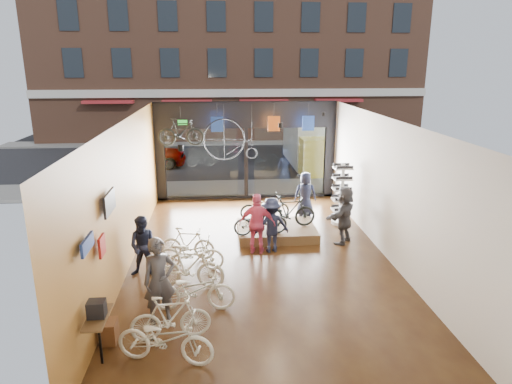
{
  "coord_description": "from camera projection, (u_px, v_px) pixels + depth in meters",
  "views": [
    {
      "loc": [
        -1.11,
        -11.54,
        5.22
      ],
      "look_at": [
        -0.0,
        1.4,
        1.53
      ],
      "focal_mm": 32.0,
      "sensor_mm": 36.0,
      "label": 1
    }
  ],
  "objects": [
    {
      "name": "street_road",
      "position": [
        236.0,
        154.0,
        26.95
      ],
      "size": [
        30.0,
        18.0,
        0.02
      ],
      "primitive_type": "cube",
      "color": "black",
      "rests_on": "ground"
    },
    {
      "name": "customer_0",
      "position": [
        159.0,
        281.0,
        9.33
      ],
      "size": [
        0.79,
        0.66,
        1.84
      ],
      "primitive_type": "imported",
      "rotation": [
        0.0,
        0.0,
        0.38
      ],
      "color": "#3F3F44",
      "rests_on": "ground_plane"
    },
    {
      "name": "jersey_right",
      "position": [
        308.0,
        123.0,
        16.91
      ],
      "size": [
        0.45,
        0.03,
        0.55
      ],
      "primitive_type": "cube",
      "color": "#1E3F99",
      "rests_on": "ceiling"
    },
    {
      "name": "floor_bike_4",
      "position": [
        191.0,
        253.0,
        11.84
      ],
      "size": [
        1.78,
        0.83,
        0.9
      ],
      "primitive_type": "imported",
      "rotation": [
        0.0,
        0.0,
        1.43
      ],
      "color": "beige",
      "rests_on": "ground_plane"
    },
    {
      "name": "wall_right",
      "position": [
        390.0,
        190.0,
        12.34
      ],
      "size": [
        0.04,
        12.0,
        3.8
      ],
      "primitive_type": "cube",
      "color": "beige",
      "rests_on": "ground"
    },
    {
      "name": "storefront",
      "position": [
        246.0,
        151.0,
        17.8
      ],
      "size": [
        7.0,
        0.26,
        3.8
      ],
      "primitive_type": null,
      "color": "black",
      "rests_on": "ground"
    },
    {
      "name": "customer_1",
      "position": [
        144.0,
        246.0,
        11.41
      ],
      "size": [
        0.82,
        0.67,
        1.58
      ],
      "primitive_type": "imported",
      "rotation": [
        0.0,
        0.0,
        -0.11
      ],
      "color": "#161C33",
      "rests_on": "ground_plane"
    },
    {
      "name": "wall_merch",
      "position": [
        100.0,
        279.0,
        8.59
      ],
      "size": [
        0.4,
        2.4,
        2.6
      ],
      "primitive_type": null,
      "color": "navy",
      "rests_on": "wall_left"
    },
    {
      "name": "floor_bike_2",
      "position": [
        193.0,
        290.0,
        9.88
      ],
      "size": [
        1.85,
        0.74,
        0.95
      ],
      "primitive_type": "imported",
      "rotation": [
        0.0,
        0.0,
        1.51
      ],
      "color": "beige",
      "rests_on": "ground_plane"
    },
    {
      "name": "floor_bike_5",
      "position": [
        188.0,
        243.0,
        12.49
      ],
      "size": [
        1.56,
        0.73,
        0.9
      ],
      "primitive_type": "imported",
      "rotation": [
        0.0,
        0.0,
        1.36
      ],
      "color": "beige",
      "rests_on": "ground_plane"
    },
    {
      "name": "street_car",
      "position": [
        142.0,
        153.0,
        23.46
      ],
      "size": [
        4.45,
        1.79,
        1.52
      ],
      "primitive_type": "imported",
      "rotation": [
        0.0,
        0.0,
        1.57
      ],
      "color": "gray",
      "rests_on": "street_road"
    },
    {
      "name": "penny_farthing",
      "position": [
        233.0,
        141.0,
        16.48
      ],
      "size": [
        1.89,
        0.06,
        1.52
      ],
      "primitive_type": null,
      "color": "black",
      "rests_on": "ceiling"
    },
    {
      "name": "floor_bike_0",
      "position": [
        165.0,
        339.0,
        8.13
      ],
      "size": [
        1.9,
        1.06,
        0.95
      ],
      "primitive_type": "imported",
      "rotation": [
        0.0,
        0.0,
        1.32
      ],
      "color": "beige",
      "rests_on": "ground_plane"
    },
    {
      "name": "display_bike_left",
      "position": [
        260.0,
        221.0,
        13.43
      ],
      "size": [
        1.65,
        0.72,
        0.84
      ],
      "primitive_type": "imported",
      "rotation": [
        0.0,
        0.0,
        1.68
      ],
      "color": "black",
      "rests_on": "display_platform"
    },
    {
      "name": "jersey_mid",
      "position": [
        274.0,
        124.0,
        16.8
      ],
      "size": [
        0.45,
        0.03,
        0.55
      ],
      "primitive_type": "cube",
      "color": "#CC5919",
      "rests_on": "ceiling"
    },
    {
      "name": "opposite_building",
      "position": [
        231.0,
        36.0,
        31.26
      ],
      "size": [
        26.0,
        5.0,
        14.0
      ],
      "primitive_type": "cube",
      "color": "brown",
      "rests_on": "ground"
    },
    {
      "name": "ground_plane",
      "position": [
        260.0,
        260.0,
        12.58
      ],
      "size": [
        7.0,
        12.0,
        0.04
      ],
      "primitive_type": "cube",
      "color": "black",
      "rests_on": "ground"
    },
    {
      "name": "display_platform",
      "position": [
        276.0,
        231.0,
        14.25
      ],
      "size": [
        2.4,
        1.8,
        0.3
      ],
      "primitive_type": "cube",
      "color": "#46351D",
      "rests_on": "ground_plane"
    },
    {
      "name": "sidewalk_far",
      "position": [
        234.0,
        142.0,
        30.77
      ],
      "size": [
        30.0,
        2.0,
        0.12
      ],
      "primitive_type": "cube",
      "color": "slate",
      "rests_on": "ground"
    },
    {
      "name": "sidewalk_near",
      "position": [
        244.0,
        188.0,
        19.46
      ],
      "size": [
        30.0,
        2.4,
        0.12
      ],
      "primitive_type": "cube",
      "color": "slate",
      "rests_on": "ground"
    },
    {
      "name": "customer_3",
      "position": [
        272.0,
        225.0,
        12.89
      ],
      "size": [
        1.11,
        0.75,
        1.59
      ],
      "primitive_type": "imported",
      "rotation": [
        0.0,
        0.0,
        3.3
      ],
      "color": "#161C33",
      "rests_on": "ground_plane"
    },
    {
      "name": "wall_left",
      "position": [
        125.0,
        196.0,
        11.76
      ],
      "size": [
        0.04,
        12.0,
        3.8
      ],
      "primitive_type": "cube",
      "color": "#B36C32",
      "rests_on": "ground"
    },
    {
      "name": "exit_sign",
      "position": [
        183.0,
        122.0,
        17.18
      ],
      "size": [
        0.35,
        0.06,
        0.18
      ],
      "primitive_type": "cube",
      "color": "#198C26",
      "rests_on": "storefront"
    },
    {
      "name": "display_bike_mid",
      "position": [
        289.0,
        212.0,
        14.03
      ],
      "size": [
        1.69,
        0.6,
        1.0
      ],
      "primitive_type": "imported",
      "rotation": [
        0.0,
        0.0,
        1.65
      ],
      "color": "black",
      "rests_on": "display_platform"
    },
    {
      "name": "sunglasses_rack",
      "position": [
        342.0,
        194.0,
        15.07
      ],
      "size": [
        0.7,
        0.62,
        2.06
      ],
      "primitive_type": null,
      "rotation": [
        0.0,
        0.0,
        0.22
      ],
      "color": "white",
      "rests_on": "ground_plane"
    },
    {
      "name": "customer_5",
      "position": [
        344.0,
        215.0,
        13.52
      ],
      "size": [
        1.4,
        1.56,
        1.72
      ],
      "primitive_type": "imported",
      "rotation": [
        0.0,
        0.0,
        4.04
      ],
      "color": "#3F3F44",
      "rests_on": "ground_plane"
    },
    {
      "name": "wall_back",
      "position": [
        302.0,
        312.0,
        6.28
      ],
      "size": [
        7.0,
        0.04,
        3.8
      ],
      "primitive_type": "cube",
      "color": "beige",
      "rests_on": "ground"
    },
    {
      "name": "display_bike_right",
      "position": [
        265.0,
        207.0,
        14.72
      ],
      "size": [
        1.65,
        0.69,
        0.85
      ],
      "primitive_type": "imported",
      "rotation": [
        0.0,
        0.0,
        1.65
      ],
      "color": "black",
      "rests_on": "display_platform"
    },
    {
      "name": "hung_bike",
      "position": [
        181.0,
        132.0,
        15.61
      ],
      "size": [
        1.59,
        0.49,
        0.95
      ],
      "primitive_type": "imported",
      "rotation": [
        0.0,
        0.0,
        1.55
      ],
      "color": "black",
      "rests_on": "ceiling"
    },
    {
      "name": "jersey_left",
      "position": [
        217.0,
        124.0,
        16.63
      ],
      "size": [
        0.45,
        0.03,
        0.55
      ],
      "primitive_type": "cube",
      "color": "#1E3F99",
      "rests_on": "ceiling"
    },
    {
      "name": "box_truck",
      "position": [
        315.0,
        142.0,
        23.06
      ],
      "size": [
        2.27,
        6.81,
        2.68
      ],
      "primitive_type": null,
      "color": "silver",
      "rests_on": "street_road"
    },
    {
      "name": "floor_bike_1",
      "position": [
        170.0,
        318.0,
        8.81
      ],
      "size": [
        1.6,
        0.63,
        0.94
      ],
      "primitive_type": "imported",
      "rotation": [
        0.0,
        0.0,
        1.69
      ],
      "color": "beige",
      "rests_on": "ground_plane"
    },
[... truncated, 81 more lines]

